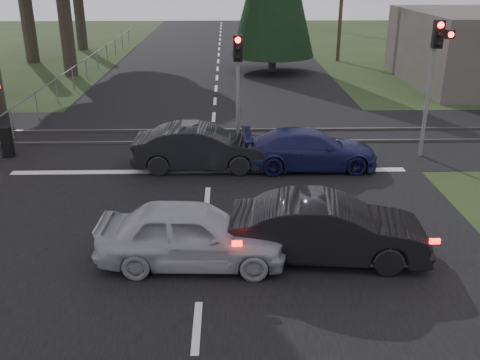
{
  "coord_description": "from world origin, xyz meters",
  "views": [
    {
      "loc": [
        0.61,
        -8.31,
        6.34
      ],
      "look_at": [
        0.92,
        4.19,
        1.3
      ],
      "focal_mm": 40.0,
      "sensor_mm": 36.0,
      "label": 1
    }
  ],
  "objects_px": {
    "dark_hatchback": "(328,229)",
    "traffic_signal_right": "(435,63)",
    "silver_car": "(192,234)",
    "dark_car_far": "(201,148)",
    "traffic_signal_center": "(238,72)",
    "blue_sedan": "(310,149)"
  },
  "relations": [
    {
      "from": "dark_hatchback",
      "to": "traffic_signal_right",
      "type": "bearing_deg",
      "value": -28.44
    },
    {
      "from": "dark_hatchback",
      "to": "silver_car",
      "type": "bearing_deg",
      "value": 97.96
    },
    {
      "from": "traffic_signal_right",
      "to": "dark_car_far",
      "type": "xyz_separation_m",
      "value": [
        -7.81,
        -0.97,
        -2.58
      ]
    },
    {
      "from": "dark_car_far",
      "to": "traffic_signal_center",
      "type": "bearing_deg",
      "value": -28.49
    },
    {
      "from": "traffic_signal_center",
      "to": "dark_hatchback",
      "type": "distance_m",
      "value": 8.62
    },
    {
      "from": "silver_car",
      "to": "traffic_signal_right",
      "type": "bearing_deg",
      "value": -45.0
    },
    {
      "from": "traffic_signal_right",
      "to": "silver_car",
      "type": "xyz_separation_m",
      "value": [
        -7.75,
        -7.09,
        -2.59
      ]
    },
    {
      "from": "traffic_signal_center",
      "to": "silver_car",
      "type": "height_order",
      "value": "traffic_signal_center"
    },
    {
      "from": "traffic_signal_right",
      "to": "traffic_signal_center",
      "type": "relative_size",
      "value": 1.15
    },
    {
      "from": "traffic_signal_center",
      "to": "dark_car_far",
      "type": "distance_m",
      "value": 3.26
    },
    {
      "from": "dark_hatchback",
      "to": "dark_car_far",
      "type": "relative_size",
      "value": 1.01
    },
    {
      "from": "traffic_signal_center",
      "to": "dark_car_far",
      "type": "xyz_separation_m",
      "value": [
        -1.26,
        -2.18,
        -2.07
      ]
    },
    {
      "from": "traffic_signal_right",
      "to": "dark_car_far",
      "type": "bearing_deg",
      "value": -172.89
    },
    {
      "from": "traffic_signal_right",
      "to": "dark_hatchback",
      "type": "relative_size",
      "value": 1.05
    },
    {
      "from": "blue_sedan",
      "to": "silver_car",
      "type": "bearing_deg",
      "value": 149.27
    },
    {
      "from": "blue_sedan",
      "to": "dark_hatchback",
      "type": "bearing_deg",
      "value": 174.99
    },
    {
      "from": "blue_sedan",
      "to": "traffic_signal_center",
      "type": "bearing_deg",
      "value": 46.24
    },
    {
      "from": "traffic_signal_right",
      "to": "silver_car",
      "type": "relative_size",
      "value": 1.1
    },
    {
      "from": "silver_car",
      "to": "blue_sedan",
      "type": "distance_m",
      "value": 7.05
    },
    {
      "from": "dark_hatchback",
      "to": "blue_sedan",
      "type": "distance_m",
      "value": 5.98
    },
    {
      "from": "traffic_signal_right",
      "to": "blue_sedan",
      "type": "height_order",
      "value": "traffic_signal_right"
    },
    {
      "from": "silver_car",
      "to": "blue_sedan",
      "type": "xyz_separation_m",
      "value": [
        3.54,
        6.1,
        -0.08
      ]
    }
  ]
}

